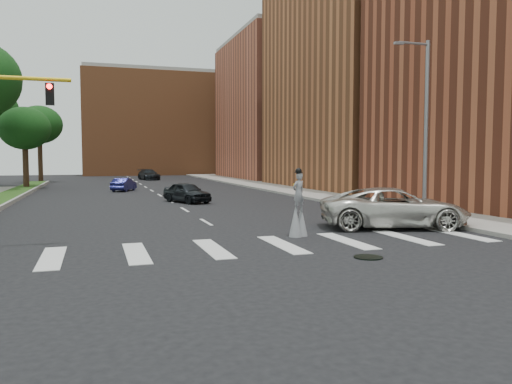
# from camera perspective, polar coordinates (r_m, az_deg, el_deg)

# --- Properties ---
(ground_plane) EXTENTS (160.00, 160.00, 0.00)m
(ground_plane) POSITION_cam_1_polar(r_m,az_deg,el_deg) (16.70, 0.15, -6.86)
(ground_plane) COLOR black
(ground_plane) RESTS_ON ground
(median_curb) EXTENTS (0.20, 60.00, 0.28)m
(median_curb) POSITION_cam_1_polar(r_m,az_deg,el_deg) (36.11, -26.43, -1.19)
(median_curb) COLOR gray
(median_curb) RESTS_ON ground
(sidewalk_right) EXTENTS (5.00, 90.00, 0.18)m
(sidewalk_right) POSITION_cam_1_polar(r_m,az_deg,el_deg) (44.34, 5.46, 0.03)
(sidewalk_right) COLOR gray
(sidewalk_right) RESTS_ON ground
(manhole) EXTENTS (0.90, 0.90, 0.04)m
(manhole) POSITION_cam_1_polar(r_m,az_deg,el_deg) (16.12, 12.70, -7.28)
(manhole) COLOR black
(manhole) RESTS_ON ground
(building_mid) EXTENTS (16.00, 22.00, 24.00)m
(building_mid) POSITION_cam_1_polar(r_m,az_deg,el_deg) (53.77, 12.94, 13.38)
(building_mid) COLOR #9B5730
(building_mid) RESTS_ON ground
(building_far) EXTENTS (16.00, 22.00, 20.00)m
(building_far) POSITION_cam_1_polar(r_m,az_deg,el_deg) (74.99, 3.34, 9.24)
(building_far) COLOR #BA5F44
(building_far) RESTS_ON ground
(building_backdrop) EXTENTS (26.00, 14.00, 18.00)m
(building_backdrop) POSITION_cam_1_polar(r_m,az_deg,el_deg) (94.42, -11.28, 7.48)
(building_backdrop) COLOR #9B5730
(building_backdrop) RESTS_ON ground
(streetlight) EXTENTS (2.05, 0.20, 9.00)m
(streetlight) POSITION_cam_1_polar(r_m,az_deg,el_deg) (26.93, 18.71, 7.52)
(streetlight) COLOR slate
(streetlight) RESTS_ON ground
(stilt_performer) EXTENTS (0.82, 0.64, 2.72)m
(stilt_performer) POSITION_cam_1_polar(r_m,az_deg,el_deg) (19.84, 4.86, -2.17)
(stilt_performer) COLOR black
(stilt_performer) RESTS_ON ground
(suv_crossing) EXTENTS (7.05, 4.72, 1.80)m
(suv_crossing) POSITION_cam_1_polar(r_m,az_deg,el_deg) (23.06, 15.51, -1.74)
(suv_crossing) COLOR silver
(suv_crossing) RESTS_ON ground
(car_near) EXTENTS (3.19, 4.48, 1.42)m
(car_near) POSITION_cam_1_polar(r_m,az_deg,el_deg) (34.95, -7.91, -0.04)
(car_near) COLOR black
(car_near) RESTS_ON ground
(car_mid) EXTENTS (2.61, 3.91, 1.22)m
(car_mid) POSITION_cam_1_polar(r_m,az_deg,el_deg) (47.90, -14.86, 0.83)
(car_mid) COLOR navy
(car_mid) RESTS_ON ground
(car_far) EXTENTS (2.99, 5.38, 1.47)m
(car_far) POSITION_cam_1_polar(r_m,az_deg,el_deg) (70.94, -12.16, 1.96)
(car_far) COLOR black
(car_far) RESTS_ON ground
(tree_6) EXTENTS (4.94, 4.94, 8.08)m
(tree_6) POSITION_cam_1_polar(r_m,az_deg,el_deg) (54.27, -24.94, 6.57)
(tree_6) COLOR black
(tree_6) RESTS_ON ground
(tree_7) EXTENTS (5.50, 5.50, 9.49)m
(tree_7) POSITION_cam_1_polar(r_m,az_deg,el_deg) (67.40, -23.53, 7.03)
(tree_7) COLOR black
(tree_7) RESTS_ON ground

